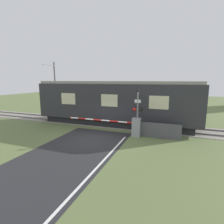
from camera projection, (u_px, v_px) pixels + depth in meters
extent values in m
plane|color=#5B6B3D|center=(93.00, 138.00, 12.56)|extent=(80.00, 80.00, 0.00)
cube|color=gray|center=(113.00, 124.00, 16.54)|extent=(36.00, 3.20, 0.03)
cube|color=#595451|center=(110.00, 125.00, 15.87)|extent=(36.00, 0.08, 0.10)
cube|color=#595451|center=(116.00, 122.00, 17.20)|extent=(36.00, 0.08, 0.10)
cube|color=black|center=(115.00, 121.00, 16.42)|extent=(13.53, 2.55, 0.60)
cube|color=#2D2D33|center=(115.00, 101.00, 16.08)|extent=(14.70, 2.99, 3.19)
cube|color=gray|center=(115.00, 82.00, 15.77)|extent=(14.41, 2.75, 0.24)
cube|color=beige|center=(159.00, 103.00, 13.27)|extent=(1.47, 0.02, 1.02)
cube|color=beige|center=(109.00, 100.00, 14.65)|extent=(1.47, 0.02, 1.02)
cube|color=beige|center=(68.00, 99.00, 16.03)|extent=(1.47, 0.02, 1.02)
cube|color=gray|center=(136.00, 127.00, 12.83)|extent=(0.60, 0.44, 1.39)
cylinder|color=gray|center=(136.00, 123.00, 12.78)|extent=(0.16, 0.16, 0.18)
cylinder|color=red|center=(132.00, 123.00, 12.90)|extent=(0.70, 0.11, 0.11)
cylinder|color=white|center=(123.00, 122.00, 13.13)|extent=(0.70, 0.11, 0.11)
cylinder|color=red|center=(114.00, 121.00, 13.37)|extent=(0.70, 0.11, 0.11)
cylinder|color=white|center=(106.00, 121.00, 13.61)|extent=(0.70, 0.11, 0.11)
cylinder|color=red|center=(97.00, 120.00, 13.85)|extent=(0.70, 0.11, 0.11)
cylinder|color=white|center=(90.00, 119.00, 14.09)|extent=(0.70, 0.11, 0.11)
cylinder|color=red|center=(82.00, 119.00, 14.32)|extent=(0.70, 0.11, 0.11)
cylinder|color=white|center=(75.00, 118.00, 14.56)|extent=(0.70, 0.11, 0.11)
cylinder|color=red|center=(71.00, 118.00, 14.68)|extent=(0.20, 0.02, 0.20)
cylinder|color=gray|center=(137.00, 115.00, 12.71)|extent=(0.11, 0.11, 3.28)
cube|color=gray|center=(138.00, 109.00, 12.64)|extent=(0.58, 0.07, 0.07)
sphere|color=red|center=(134.00, 109.00, 12.67)|extent=(0.24, 0.24, 0.24)
sphere|color=black|center=(141.00, 110.00, 12.51)|extent=(0.24, 0.24, 0.24)
cylinder|color=black|center=(135.00, 109.00, 12.77)|extent=(0.30, 0.06, 0.30)
cylinder|color=black|center=(141.00, 109.00, 12.61)|extent=(0.30, 0.06, 0.30)
cube|color=white|center=(138.00, 101.00, 12.49)|extent=(0.44, 0.02, 0.24)
sphere|color=black|center=(138.00, 91.00, 12.40)|extent=(0.18, 0.18, 0.18)
cylinder|color=slate|center=(56.00, 89.00, 20.52)|extent=(0.20, 0.20, 6.16)
cube|color=slate|center=(49.00, 65.00, 19.20)|extent=(0.10, 1.80, 0.08)
cube|color=#4C4C51|center=(158.00, 131.00, 12.50)|extent=(3.18, 0.06, 1.10)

